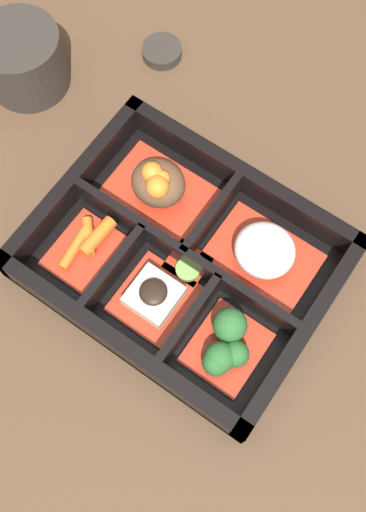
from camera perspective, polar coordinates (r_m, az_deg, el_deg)
name	(u,v)px	position (r m, az deg, el deg)	size (l,w,h in m)	color
ground_plane	(183,265)	(0.59, 0.00, -0.85)	(3.00, 3.00, 0.00)	#4C3523
bento_base	(183,263)	(0.58, 0.00, -0.69)	(0.28, 0.22, 0.01)	black
bento_rim	(182,259)	(0.57, -0.14, -0.28)	(0.28, 0.22, 0.04)	black
bowl_stew	(158,185)	(0.59, -2.37, 6.78)	(0.10, 0.07, 0.06)	#B22D19
bowl_rice	(264,252)	(0.57, 7.73, 0.36)	(0.10, 0.07, 0.04)	#B22D19
bowl_carrots	(86,246)	(0.59, -9.19, 0.93)	(0.06, 0.08, 0.02)	#B22D19
bowl_tofu	(152,295)	(0.56, -2.98, -3.77)	(0.07, 0.07, 0.03)	#B22D19
bowl_greens	(226,346)	(0.54, 4.10, -8.53)	(0.06, 0.07, 0.04)	#B22D19
bowl_pickles	(189,265)	(0.57, 0.53, -0.90)	(0.04, 0.04, 0.01)	#B22D19
tea_cup	(23,59)	(0.69, -15.00, 17.68)	(0.09, 0.09, 0.07)	#2D2823
sauce_dish	(162,51)	(0.71, -2.03, 18.92)	(0.04, 0.04, 0.01)	#2D2823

